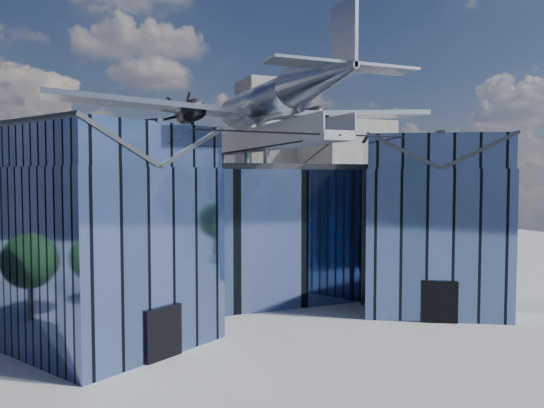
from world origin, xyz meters
name	(u,v)px	position (x,y,z in m)	size (l,w,h in m)	color
ground_plane	(284,319)	(0.00, 0.00, 0.00)	(120.00, 120.00, 0.00)	gray
museum	(252,224)	(0.00, 5.82, 5.54)	(32.88, 24.50, 17.60)	#496295
bg_towers	(159,170)	(1.45, 50.49, 10.01)	(77.00, 24.50, 26.00)	gray
tree_side_e	(491,235)	(22.39, 5.45, 3.82)	(4.05, 4.05, 5.65)	#342014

